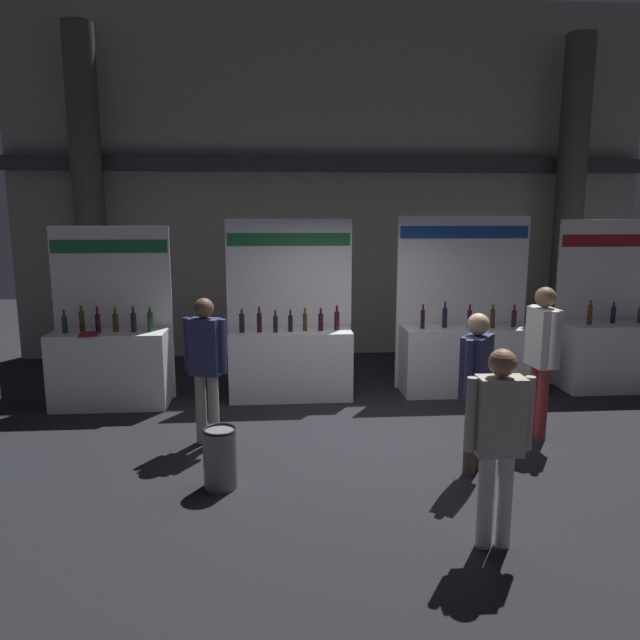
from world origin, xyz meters
TOP-DOWN VIEW (x-y plane):
  - ground_plane at (0.00, 0.00)m, footprint 24.00×24.00m
  - hall_colonnade at (0.00, 4.35)m, footprint 11.26×1.07m
  - exhibitor_booth_0 at (-3.31, 1.55)m, footprint 1.60×0.72m
  - exhibitor_booth_1 at (-0.86, 1.74)m, footprint 1.80×0.66m
  - exhibitor_booth_2 at (1.69, 1.78)m, footprint 1.95×0.66m
  - exhibitor_booth_3 at (4.09, 1.76)m, footprint 1.90×0.66m
  - trash_bin at (-1.62, -1.07)m, footprint 0.33×0.33m
  - visitor_0 at (0.62, -2.29)m, footprint 0.53×0.22m
  - visitor_1 at (1.99, -0.04)m, footprint 0.25×0.57m
  - visitor_2 at (-1.86, 0.06)m, footprint 0.49×0.30m
  - visitor_5 at (0.91, -0.92)m, footprint 0.41×0.46m

SIDE VIEW (x-z plane):
  - ground_plane at x=0.00m, z-range 0.00..0.00m
  - trash_bin at x=-1.62m, z-range 0.00..0.59m
  - exhibitor_booth_1 at x=-0.86m, z-range -0.65..1.87m
  - exhibitor_booth_2 at x=1.69m, z-range -0.66..1.90m
  - exhibitor_booth_3 at x=4.09m, z-range -0.63..1.87m
  - exhibitor_booth_0 at x=-3.31m, z-range -0.59..1.84m
  - visitor_0 at x=0.62m, z-range 0.14..1.75m
  - visitor_5 at x=0.91m, z-range 0.15..1.80m
  - visitor_2 at x=-1.86m, z-range 0.14..1.83m
  - visitor_1 at x=1.99m, z-range 0.18..1.96m
  - hall_colonnade at x=0.00m, z-range -0.04..6.18m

